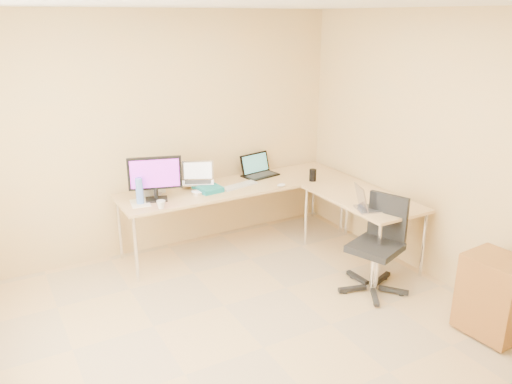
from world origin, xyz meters
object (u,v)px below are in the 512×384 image
mug (161,205)px  desk_fan (156,181)px  desk_main (237,215)px  cabinet (494,295)px  laptop_center (198,173)px  water_bottle (140,191)px  laptop_black (260,165)px  keyboard (239,186)px  monitor (155,179)px  laptop_return (370,200)px  desk_return (361,229)px  office_chair (376,243)px

mug → desk_fan: size_ratio=0.29×
desk_main → cabinet: bearing=-68.5°
laptop_center → water_bottle: size_ratio=1.28×
water_bottle → cabinet: water_bottle is taller
cabinet → water_bottle: bearing=126.1°
laptop_black → cabinet: 2.88m
keyboard → desk_fan: 0.92m
keyboard → water_bottle: 1.13m
monitor → laptop_return: (1.73, -1.28, -0.13)m
desk_return → desk_fan: desk_fan is taller
desk_main → desk_return: bearing=-45.7°
desk_fan → cabinet: 3.37m
desk_main → mug: (-0.99, -0.30, 0.41)m
desk_main → monitor: bearing=-177.6°
desk_return → cabinet: bearing=-88.3°
monitor → keyboard: 0.97m
laptop_black → laptop_return: 1.54m
laptop_black → office_chair: bearing=-92.4°
laptop_return → cabinet: (0.24, -1.28, -0.47)m
desk_main → keyboard: keyboard is taller
mug → office_chair: office_chair is taller
desk_main → mug: bearing=-163.3°
desk_return → mug: size_ratio=14.72×
monitor → office_chair: bearing=-26.6°
laptop_center → laptop_return: 1.88m
cabinet → desk_return: bearing=87.5°
desk_fan → desk_main: bearing=-23.0°
monitor → laptop_center: 0.56m
laptop_return → cabinet: bearing=-150.6°
water_bottle → desk_fan: (0.24, 0.19, 0.02)m
desk_return → mug: bearing=160.3°
monitor → laptop_center: bearing=34.0°
desk_return → monitor: (-1.92, 0.96, 0.60)m
laptop_return → office_chair: office_chair is taller
keyboard → mug: size_ratio=4.96×
keyboard → office_chair: (0.66, -1.50, -0.24)m
laptop_black → office_chair: 1.79m
water_bottle → desk_return: bearing=-24.1°
monitor → office_chair: monitor is taller
monitor → mug: (-0.04, -0.26, -0.19)m
desk_fan → cabinet: (1.91, -2.73, -0.52)m
desk_return → office_chair: office_chair is taller
laptop_black → mug: laptop_black is taller
laptop_black → laptop_return: laptop_black is taller
laptop_black → water_bottle: 1.54m
keyboard → cabinet: keyboard is taller
desk_main → desk_fan: desk_fan is taller
water_bottle → monitor: bearing=7.1°
laptop_center → mug: laptop_center is taller
laptop_center → desk_fan: desk_fan is taller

